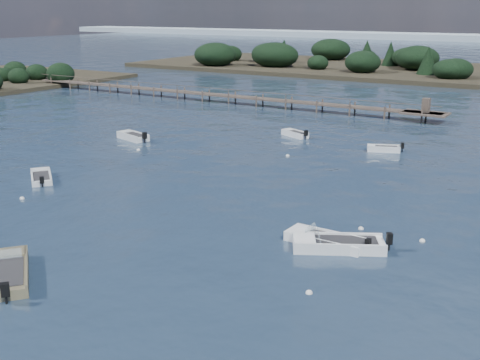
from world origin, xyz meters
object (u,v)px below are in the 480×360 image
Objects in this scene: dinghy_mid_white_b at (338,246)px; tender_far_grey_b at (384,150)px; tender_far_white at (295,135)px; tender_far_grey at (133,138)px; jetty at (232,96)px; dinghy_near_olive at (8,275)px; dinghy_mid_white_a at (326,241)px; dinghy_mid_grey at (41,178)px.

tender_far_grey_b is at bearing 103.20° from dinghy_mid_white_b.
tender_far_white reaches higher than tender_far_grey_b.
tender_far_grey_b is 23.91m from dinghy_mid_white_b.
dinghy_mid_white_b is 31.85m from tender_far_grey.
tender_far_white is 0.05× the size of jetty.
dinghy_near_olive is 16.29m from dinghy_mid_white_a.
dinghy_mid_white_a reaches higher than tender_far_grey_b.
dinghy_near_olive is 17.40m from dinghy_mid_grey.
tender_far_grey_b is 0.77× the size of tender_far_grey.
tender_far_white is 29.18m from dinghy_mid_white_b.
tender_far_grey_b is at bearing -9.68° from tender_far_white.
dinghy_mid_grey is 25.76m from tender_far_white.
tender_far_grey is (-27.94, 15.29, 0.01)m from dinghy_mid_white_b.
tender_far_grey reaches higher than dinghy_mid_grey.
tender_far_grey is at bearing 104.70° from dinghy_mid_grey.
dinghy_near_olive reaches higher than dinghy_mid_white_b.
tender_far_grey is (-22.48, -7.99, 0.03)m from tender_far_grey_b.
tender_far_grey is 24.70m from jetty.
jetty is (-16.87, 14.70, 0.82)m from tender_far_white.
jetty is at bearing 148.38° from tender_far_grey_b.
tender_far_grey is at bearing -160.44° from tender_far_grey_b.
dinghy_mid_white_b reaches higher than tender_far_grey_b.
dinghy_near_olive is at bearing -84.98° from tender_far_white.
dinghy_mid_grey is 39.65m from jetty.
dinghy_near_olive is 1.50× the size of tender_far_white.
dinghy_near_olive is 0.08× the size of jetty.
dinghy_mid_white_a is 1.14× the size of tender_far_grey.
tender_far_grey_b is (6.48, 34.90, -0.02)m from dinghy_near_olive.
dinghy_mid_white_b is (24.14, -0.79, 0.03)m from dinghy_mid_grey.
tender_far_white is (-3.21, 36.55, -0.01)m from dinghy_near_olive.
dinghy_mid_white_b is 0.08× the size of jetty.
dinghy_mid_white_b is (15.16, -24.93, 0.01)m from tender_far_white.
tender_far_grey_b is at bearing 19.56° from tender_far_grey.
dinghy_near_olive is 0.98× the size of dinghy_mid_white_b.
dinghy_mid_grey is at bearing 134.50° from dinghy_near_olive.
dinghy_near_olive reaches higher than dinghy_mid_white_a.
tender_far_white reaches higher than dinghy_mid_white_a.
dinghy_mid_white_a is at bearing -51.60° from jetty.
jetty is at bearing 99.52° from tender_far_grey.
dinghy_near_olive reaches higher than tender_far_grey_b.
jetty is (-31.16, 39.31, 0.84)m from dinghy_mid_white_a.
dinghy_near_olive reaches higher than tender_far_grey.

